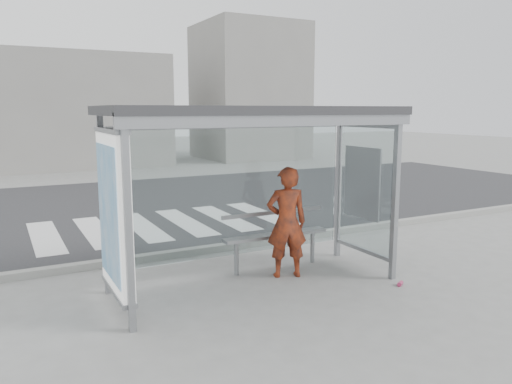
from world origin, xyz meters
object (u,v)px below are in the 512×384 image
(bench, at_px, (276,235))
(soda_can, at_px, (400,284))
(bus_shelter, at_px, (230,152))
(person, at_px, (287,222))

(bench, height_order, soda_can, bench)
(soda_can, bearing_deg, bus_shelter, 154.89)
(person, bearing_deg, bench, -78.31)
(bus_shelter, xyz_separation_m, soda_can, (2.26, -1.06, -1.95))
(bus_shelter, distance_m, person, 1.50)
(soda_can, bearing_deg, person, 137.66)
(person, xyz_separation_m, bench, (0.05, 0.42, -0.30))
(bus_shelter, relative_size, person, 2.47)
(soda_can, bearing_deg, bench, 127.71)
(bench, relative_size, soda_can, 15.80)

